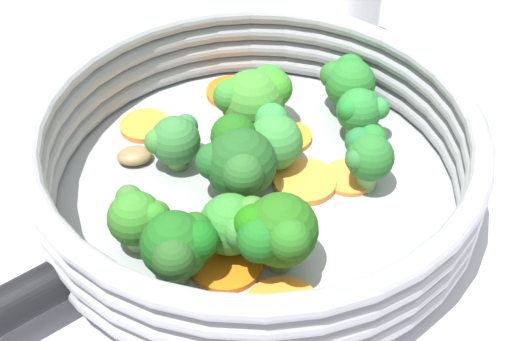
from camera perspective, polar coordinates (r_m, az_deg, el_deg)
The scene contains 26 objects.
ground_plane at distance 0.50m, azimuth 0.00°, elevation -2.44°, with size 4.00×4.00×0.00m, color #B8B5C1.
skillet at distance 0.49m, azimuth 0.00°, elevation -1.87°, with size 0.28×0.28×0.01m, color #939699.
skillet_rim_wall at distance 0.47m, azimuth 0.00°, elevation 1.32°, with size 0.30×0.30×0.06m.
skillet_rivet_left at distance 0.46m, azimuth -15.42°, elevation -5.83°, with size 0.01×0.01×0.01m, color #97959A.
skillet_rivet_right at distance 0.42m, azimuth -11.66°, elevation -10.80°, with size 0.01×0.01×0.01m, color #94969C.
carrot_slice_0 at distance 0.57m, azimuth -1.92°, elevation 6.27°, with size 0.04×0.04×0.00m, color orange.
carrot_slice_1 at distance 0.50m, azimuth 7.45°, elevation -0.56°, with size 0.04×0.04×0.00m, color orange.
carrot_slice_2 at distance 0.44m, azimuth -2.38°, elevation -7.38°, with size 0.05×0.05×0.00m, color orange.
carrot_slice_3 at distance 0.54m, azimuth -8.89°, elevation 3.56°, with size 0.04×0.04×0.00m, color orange.
carrot_slice_4 at distance 0.42m, azimuth 2.17°, elevation -11.13°, with size 0.05×0.05×0.00m, color orange.
carrot_slice_5 at distance 0.46m, azimuth 1.17°, elevation -4.95°, with size 0.03×0.03×0.01m, color orange.
carrot_slice_6 at distance 0.49m, azimuth 3.94°, elevation -0.90°, with size 0.04×0.04×0.01m, color orange.
carrot_slice_7 at distance 0.53m, azimuth 2.53°, elevation 2.68°, with size 0.04×0.04×0.00m, color orange.
carrot_slice_8 at distance 0.52m, azimuth -1.53°, elevation 2.23°, with size 0.04×0.04×0.01m, color #F49B3B.
broccoli_floret_0 at distance 0.46m, azimuth -1.52°, elevation 0.87°, with size 0.06×0.05×0.05m.
broccoli_floret_1 at distance 0.52m, azimuth 8.52°, elevation 4.62°, with size 0.04×0.04×0.04m.
broccoli_floret_2 at distance 0.44m, azimuth -9.30°, elevation -3.80°, with size 0.04×0.04×0.04m.
broccoli_floret_3 at distance 0.41m, azimuth -6.17°, elevation -6.02°, with size 0.04×0.05×0.05m.
broccoli_floret_4 at distance 0.41m, azimuth 1.61°, elevation -4.98°, with size 0.05×0.05×0.05m.
broccoli_floret_5 at distance 0.43m, azimuth -1.61°, elevation -4.33°, with size 0.04×0.04×0.04m.
broccoli_floret_6 at distance 0.52m, azimuth -0.02°, elevation 5.90°, with size 0.05×0.06×0.05m.
broccoli_floret_7 at distance 0.49m, azimuth 1.51°, elevation 2.49°, with size 0.05×0.04×0.04m.
broccoli_floret_8 at distance 0.49m, azimuth -6.54°, elevation 2.41°, with size 0.04×0.04×0.04m.
broccoli_floret_9 at distance 0.54m, azimuth 7.38°, elevation 7.10°, with size 0.04×0.04×0.05m.
broccoli_floret_10 at distance 0.48m, azimuth 8.94°, elevation 1.32°, with size 0.04×0.04×0.04m.
mushroom_piece_0 at distance 0.51m, azimuth -9.68°, elevation 1.18°, with size 0.03×0.02×0.01m, color olive.
Camera 1 is at (0.29, -0.20, 0.35)m, focal length 50.00 mm.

